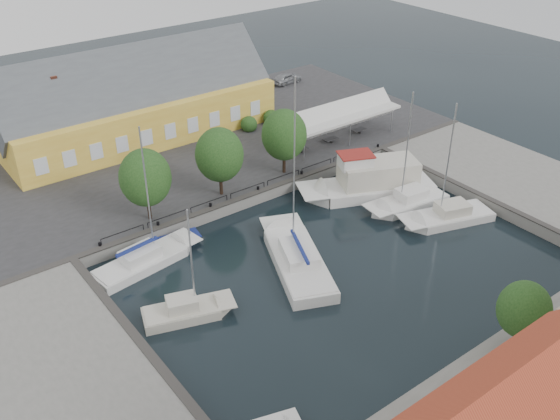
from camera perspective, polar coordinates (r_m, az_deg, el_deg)
name	(u,v)px	position (r m, az deg, el deg)	size (l,w,h in m)	color
ground	(326,258)	(49.03, 4.23, -4.38)	(140.00, 140.00, 0.00)	black
north_quay	(181,151)	(65.38, -9.04, 5.35)	(56.00, 26.00, 1.00)	#2D2D30
west_quay	(58,400)	(39.50, -19.64, -16.02)	(12.00, 24.00, 1.00)	slate
east_quay	(518,182)	(62.69, 20.94, 2.42)	(12.00, 24.00, 1.00)	slate
quay_edge_fittings	(289,221)	(51.50, 0.86, -0.98)	(56.00, 24.72, 0.40)	#383533
warehouse	(131,105)	(67.33, -13.51, 9.28)	(28.56, 14.00, 9.55)	gold
tent_canopy	(339,116)	(65.07, 5.41, 8.54)	(14.00, 4.00, 2.83)	silver
quay_trees	(219,155)	(53.92, -5.56, 5.04)	(18.20, 4.20, 6.30)	black
car_silver	(287,78)	(82.03, 0.62, 11.96)	(1.68, 4.18, 1.42)	#96999D
car_red	(145,174)	(58.88, -12.26, 3.22)	(1.29, 3.69, 1.22)	#541E13
center_sailboat	(297,261)	(47.95, 1.56, -4.68)	(7.44, 11.62, 15.21)	silver
trawler	(371,184)	(57.79, 8.33, 2.41)	(12.89, 8.39, 5.00)	silver
east_boat_a	(408,204)	(56.65, 11.58, 0.58)	(8.28, 3.55, 11.42)	silver
east_boat_b	(448,218)	(55.24, 15.09, -0.74)	(8.68, 5.08, 11.38)	silver
west_boat_a	(145,262)	(49.05, -12.20, -4.68)	(9.20, 3.76, 11.82)	silver
west_boat_b	(187,313)	(43.68, -8.52, -9.34)	(6.66, 4.04, 9.01)	beige
launch_nw	(174,243)	(51.19, -9.64, -2.98)	(4.28, 2.21, 0.88)	navy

